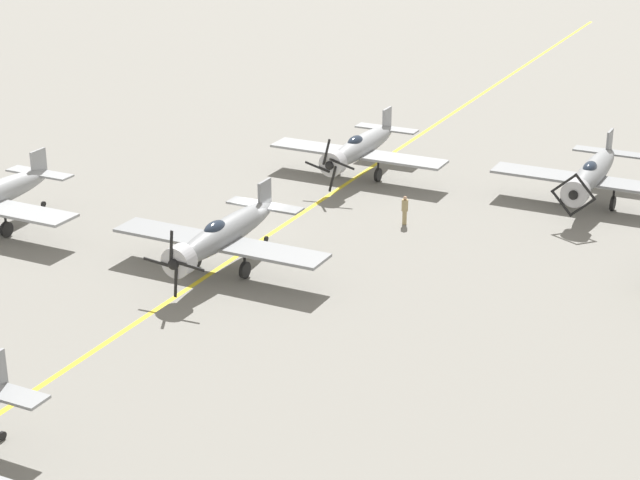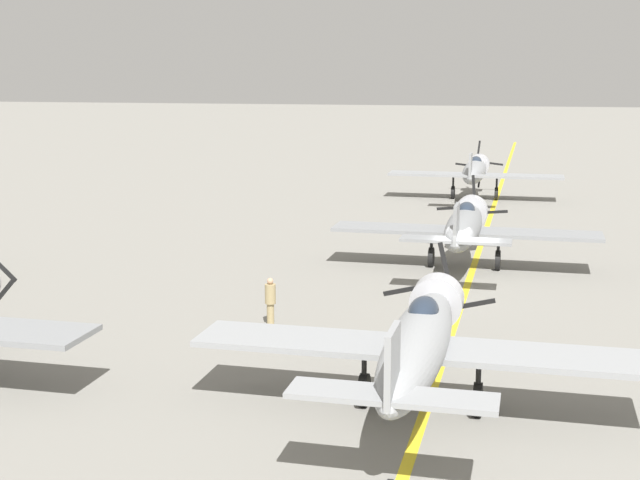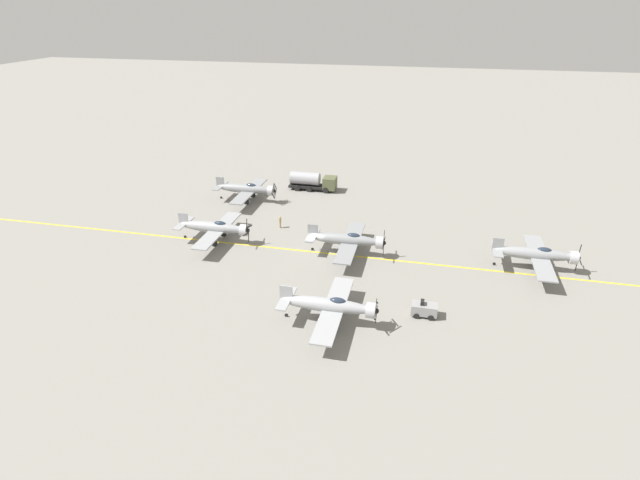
{
  "view_description": "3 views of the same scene",
  "coord_description": "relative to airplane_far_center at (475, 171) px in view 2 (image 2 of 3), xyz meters",
  "views": [
    {
      "loc": [
        -28.02,
        48.3,
        21.95
      ],
      "look_at": [
        -5.23,
        2.6,
        1.98
      ],
      "focal_mm": 60.0,
      "sensor_mm": 36.0,
      "label": 1
    },
    {
      "loc": [
        2.53,
        -35.36,
        8.82
      ],
      "look_at": [
        -5.39,
        -2.64,
        2.43
      ],
      "focal_mm": 50.0,
      "sensor_mm": 36.0,
      "label": 2
    },
    {
      "loc": [
        55.29,
        13.45,
        29.2
      ],
      "look_at": [
        2.8,
        1.44,
        3.18
      ],
      "focal_mm": 28.0,
      "sensor_mm": 36.0,
      "label": 3
    }
  ],
  "objects": [
    {
      "name": "airplane_far_center",
      "position": [
        0.0,
        0.0,
        0.0
      ],
      "size": [
        12.0,
        9.98,
        3.8
      ],
      "rotation": [
        0.0,
        0.0,
        0.25
      ],
      "color": "gray",
      "rests_on": "ground"
    },
    {
      "name": "airplane_near_center",
      "position": [
        1.34,
        -40.26,
        0.0
      ],
      "size": [
        12.0,
        9.98,
        3.77
      ],
      "rotation": [
        0.0,
        0.0,
        -0.1
      ],
      "color": "gray",
      "rests_on": "ground"
    },
    {
      "name": "ground_plane",
      "position": [
        1.48,
        -26.8,
        -2.01
      ],
      "size": [
        400.0,
        400.0,
        0.0
      ],
      "primitive_type": "plane",
      "color": "gray"
    },
    {
      "name": "ground_crew_walking",
      "position": [
        -4.78,
        -33.23,
        -1.06
      ],
      "size": [
        0.38,
        0.38,
        1.75
      ],
      "color": "tan",
      "rests_on": "ground"
    },
    {
      "name": "taxiway_stripe",
      "position": [
        1.48,
        -26.8,
        -2.01
      ],
      "size": [
        0.3,
        160.0,
        0.01
      ],
      "primitive_type": "cube",
      "color": "yellow",
      "rests_on": "ground"
    },
    {
      "name": "airplane_mid_center",
      "position": [
        1.08,
        -22.53,
        0.0
      ],
      "size": [
        12.0,
        9.98,
        3.8
      ],
      "rotation": [
        0.0,
        0.0,
        0.26
      ],
      "color": "gray",
      "rests_on": "ground"
    }
  ]
}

